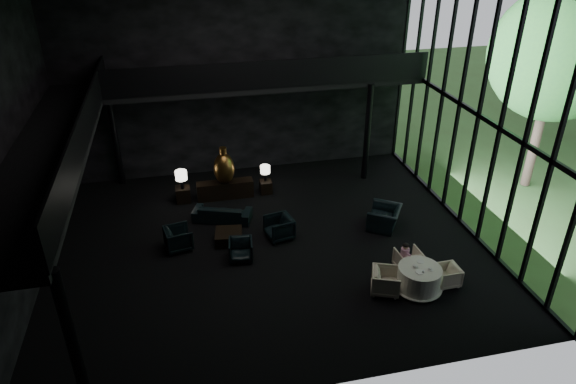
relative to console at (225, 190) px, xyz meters
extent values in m
cube|color=black|center=(1.02, -3.57, -0.34)|extent=(14.00, 12.00, 0.02)
cube|color=black|center=(1.02, 2.43, 3.66)|extent=(14.00, 0.04, 8.00)
cube|color=black|center=(1.02, -9.57, 3.66)|extent=(14.00, 0.04, 8.00)
cube|color=black|center=(-5.98, -3.57, 3.66)|extent=(0.04, 12.00, 8.00)
cube|color=black|center=(-4.98, -3.57, 3.66)|extent=(2.00, 12.00, 0.25)
cube|color=black|center=(2.02, 1.43, 3.66)|extent=(12.00, 2.00, 0.25)
cube|color=black|center=(-3.98, -3.57, 4.26)|extent=(0.06, 12.00, 1.00)
cube|color=black|center=(2.02, 0.43, 4.26)|extent=(12.00, 0.06, 1.00)
cylinder|color=black|center=(-3.98, -9.27, 1.66)|extent=(0.24, 0.24, 4.00)
cylinder|color=black|center=(-3.98, 2.13, 1.66)|extent=(0.24, 0.24, 4.00)
cylinder|color=black|center=(5.82, 0.43, 1.66)|extent=(0.24, 0.24, 4.00)
cylinder|color=#382D23|center=(12.02, -1.57, 2.11)|extent=(0.36, 0.36, 4.90)
sphere|color=#2B5E21|center=(12.02, -1.57, 4.91)|extent=(4.80, 4.80, 4.80)
cube|color=black|center=(0.00, 0.00, 0.00)|extent=(2.15, 0.49, 0.68)
ellipsoid|color=#A38B3E|center=(0.00, -0.11, 0.95)|extent=(0.78, 0.78, 1.21)
cylinder|color=#A38B3E|center=(0.00, -0.11, 1.68)|extent=(0.27, 0.27, 0.25)
cube|color=black|center=(-1.60, 0.06, -0.05)|extent=(0.54, 0.54, 0.59)
cylinder|color=black|center=(-1.60, -0.03, 0.44)|extent=(0.13, 0.13, 0.38)
cylinder|color=white|center=(-1.60, -0.03, 0.80)|extent=(0.44, 0.44, 0.35)
cube|color=black|center=(1.60, 0.05, -0.09)|extent=(0.45, 0.45, 0.50)
cylinder|color=black|center=(1.60, 0.11, 0.32)|extent=(0.11, 0.11, 0.33)
cylinder|color=white|center=(1.60, 0.11, 0.64)|extent=(0.38, 0.38, 0.30)
imported|color=black|center=(-0.30, -1.65, 0.05)|extent=(2.10, 1.24, 0.79)
imported|color=black|center=(-1.88, -3.11, 0.12)|extent=(0.99, 1.04, 0.92)
imported|color=black|center=(1.46, -3.21, 0.14)|extent=(1.05, 1.10, 0.97)
imported|color=black|center=(0.02, -4.15, 0.03)|extent=(0.81, 0.77, 0.74)
imported|color=black|center=(5.16, -3.36, 0.22)|extent=(1.41, 1.54, 1.13)
cube|color=black|center=(-0.24, -3.09, -0.15)|extent=(1.00, 1.00, 0.39)
cylinder|color=white|center=(4.86, -6.76, 0.03)|extent=(1.25, 1.25, 0.75)
cone|color=white|center=(4.86, -6.76, -0.29)|extent=(1.42, 1.42, 0.10)
imported|color=beige|center=(4.97, -5.80, 0.01)|extent=(0.72, 0.68, 0.71)
imported|color=beige|center=(5.77, -6.73, -0.04)|extent=(0.57, 0.60, 0.60)
imported|color=beige|center=(3.88, -6.66, 0.08)|extent=(1.03, 1.05, 0.85)
cylinder|color=#C98899|center=(4.80, -5.85, 0.29)|extent=(0.26, 0.26, 0.37)
sphere|color=#D8A884|center=(4.80, -5.85, 0.57)|extent=(0.19, 0.19, 0.19)
ellipsoid|color=black|center=(4.80, -5.85, 0.60)|extent=(0.19, 0.19, 0.13)
cylinder|color=white|center=(4.76, -6.93, 0.42)|extent=(0.29, 0.29, 0.02)
cylinder|color=white|center=(5.00, -6.48, 0.42)|extent=(0.26, 0.26, 0.01)
cylinder|color=white|center=(5.12, -6.91, 0.41)|extent=(0.20, 0.20, 0.01)
cylinder|color=white|center=(5.10, -6.88, 0.45)|extent=(0.10, 0.10, 0.07)
ellipsoid|color=white|center=(4.74, -6.68, 0.45)|extent=(0.15, 0.15, 0.08)
cylinder|color=#99999E|center=(4.85, -6.97, 0.44)|extent=(0.07, 0.07, 0.07)
camera|label=1|loc=(-1.44, -17.52, 9.34)|focal=32.00mm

